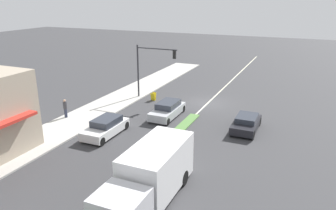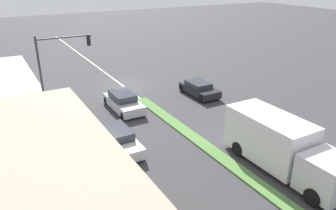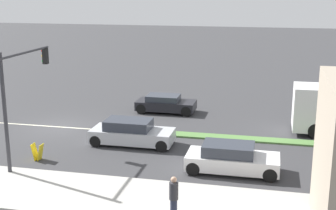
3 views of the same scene
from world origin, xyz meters
name	(u,v)px [view 1 (image 1 of 3)]	position (x,y,z in m)	size (l,w,h in m)	color
ground_plane	(112,194)	(0.00, 18.00, 0.00)	(160.00, 160.00, 0.00)	#38383A
lane_marking_center	(208,103)	(0.00, 0.00, 0.00)	(0.16, 60.00, 0.01)	beige
traffic_signal_main	(150,63)	(6.12, 1.07, 3.90)	(4.59, 0.34, 5.60)	#333338
pedestrian	(65,108)	(10.39, 9.52, 1.00)	(0.34, 0.34, 1.68)	#282D42
warning_aframe_sign	(153,96)	(5.58, 1.47, 0.43)	(0.45, 0.53, 0.84)	yellow
delivery_truck	(150,176)	(-2.20, 17.60, 1.47)	(2.44, 7.50, 2.87)	silver
sedan_dark	(246,123)	(-5.00, 5.67, 0.60)	(1.90, 4.06, 1.21)	black
sedan_silver	(168,110)	(2.20, 5.39, 0.67)	(1.88, 4.55, 1.41)	#B7BABF
van_white	(106,127)	(5.00, 11.16, 0.66)	(1.89, 4.33, 1.38)	silver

